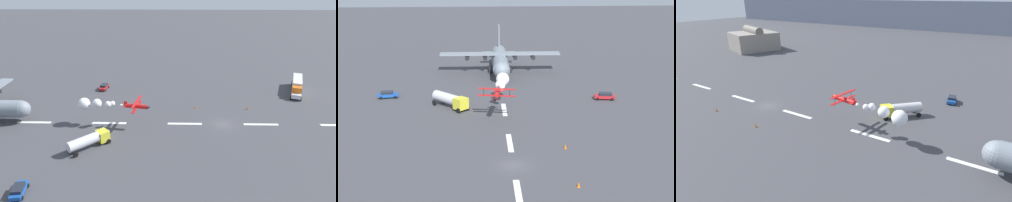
% 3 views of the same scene
% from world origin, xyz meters
% --- Properties ---
extents(ground_plane, '(440.00, 440.00, 0.00)m').
position_xyz_m(ground_plane, '(0.00, 0.00, 0.00)').
color(ground_plane, '#424247').
rests_on(ground_plane, ground).
extents(runway_stripe_3, '(8.00, 0.90, 0.01)m').
position_xyz_m(runway_stripe_3, '(-8.85, 0.00, 0.01)').
color(runway_stripe_3, white).
rests_on(runway_stripe_3, ground).
extents(runway_stripe_4, '(8.00, 0.90, 0.01)m').
position_xyz_m(runway_stripe_4, '(8.85, 0.00, 0.01)').
color(runway_stripe_4, white).
rests_on(runway_stripe_4, ground).
extents(runway_stripe_5, '(8.00, 0.90, 0.01)m').
position_xyz_m(runway_stripe_5, '(26.54, 0.00, 0.01)').
color(runway_stripe_5, white).
rests_on(runway_stripe_5, ground).
extents(runway_stripe_6, '(8.00, 0.90, 0.01)m').
position_xyz_m(runway_stripe_6, '(44.23, 0.00, 0.01)').
color(runway_stripe_6, white).
rests_on(runway_stripe_6, ground).
extents(cargo_transport_plane, '(24.10, 31.10, 11.27)m').
position_xyz_m(cargo_transport_plane, '(56.72, -0.52, 3.42)').
color(cargo_transport_plane, gray).
rests_on(cargo_transport_plane, ground).
extents(stunt_biplane_red, '(16.83, 6.85, 2.84)m').
position_xyz_m(stunt_biplane_red, '(28.62, 0.48, 5.06)').
color(stunt_biplane_red, red).
extents(fuel_tanker_truck, '(7.93, 7.80, 2.90)m').
position_xyz_m(fuel_tanker_truck, '(28.33, 10.82, 1.74)').
color(fuel_tanker_truck, yellow).
rests_on(fuel_tanker_truck, ground).
extents(followme_car_yellow, '(2.49, 4.56, 1.52)m').
position_xyz_m(followme_car_yellow, '(32.39, -21.95, 0.81)').
color(followme_car_yellow, '#B21E23').
rests_on(followme_car_yellow, ground).
extents(airport_staff_sedan, '(2.51, 4.56, 1.52)m').
position_xyz_m(airport_staff_sedan, '(36.11, 24.83, 0.81)').
color(airport_staff_sedan, '#194CA5').
rests_on(airport_staff_sedan, ground).
extents(traffic_cone_near, '(0.44, 0.44, 0.75)m').
position_xyz_m(traffic_cone_near, '(-7.48, -8.25, 0.38)').
color(traffic_cone_near, orange).
rests_on(traffic_cone_near, ground).
extents(traffic_cone_far, '(0.44, 0.44, 0.75)m').
position_xyz_m(traffic_cone_far, '(5.87, -8.79, 0.38)').
color(traffic_cone_far, orange).
rests_on(traffic_cone_far, ground).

